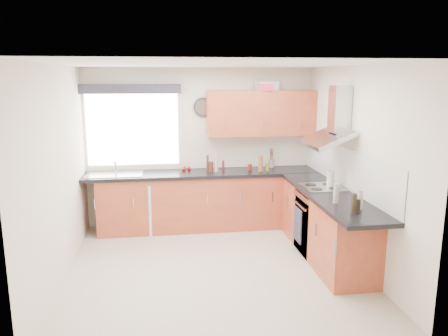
{
  "coord_description": "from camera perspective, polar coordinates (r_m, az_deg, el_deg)",
  "views": [
    {
      "loc": [
        -0.59,
        -5.09,
        2.36
      ],
      "look_at": [
        0.25,
        0.85,
        1.1
      ],
      "focal_mm": 35.0,
      "sensor_mm": 36.0,
      "label": 1
    }
  ],
  "objects": [
    {
      "name": "window_blind",
      "position": [
        6.81,
        -12.1,
        10.08
      ],
      "size": [
        1.5,
        0.18,
        0.14
      ],
      "primitive_type": "cube",
      "color": "#2A2834",
      "rests_on": "wall_back"
    },
    {
      "name": "window",
      "position": [
        6.95,
        -11.83,
        4.91
      ],
      "size": [
        1.4,
        0.02,
        1.1
      ],
      "primitive_type": "cube",
      "color": "silver",
      "rests_on": "wall_back"
    },
    {
      "name": "jar_6",
      "position": [
        6.92,
        -0.1,
        0.39
      ],
      "size": [
        0.04,
        0.04,
        0.15
      ],
      "primitive_type": "cylinder",
      "color": "maroon",
      "rests_on": "worktop_back"
    },
    {
      "name": "extractor_hood",
      "position": [
        5.85,
        14.05,
        5.71
      ],
      "size": [
        0.52,
        0.78,
        0.66
      ],
      "primitive_type": null,
      "color": "#AEAFB0",
      "rests_on": "wall_right"
    },
    {
      "name": "jar_7",
      "position": [
        6.76,
        -0.99,
        0.54
      ],
      "size": [
        0.05,
        0.05,
        0.25
      ],
      "primitive_type": "cylinder",
      "color": "#9C9685",
      "rests_on": "worktop_back"
    },
    {
      "name": "bottle_2",
      "position": [
        5.25,
        14.41,
        -3.22
      ],
      "size": [
        0.06,
        0.06,
        0.24
      ],
      "primitive_type": "cylinder",
      "color": "#A9A190",
      "rests_on": "worktop_right"
    },
    {
      "name": "tomato_cluster",
      "position": [
        6.9,
        -5.05,
        -0.05
      ],
      "size": [
        0.17,
        0.17,
        0.06
      ],
      "primitive_type": null,
      "rotation": [
        0.0,
        0.0,
        0.22
      ],
      "color": "#C50507",
      "rests_on": "worktop_back"
    },
    {
      "name": "base_cab_back",
      "position": [
        6.9,
        -3.66,
        -4.42
      ],
      "size": [
        3.0,
        0.58,
        0.86
      ],
      "primitive_type": "cube",
      "color": "#9B4027",
      "rests_on": "ground_plane"
    },
    {
      "name": "worktop_back",
      "position": [
        6.78,
        -2.86,
        -0.72
      ],
      "size": [
        3.6,
        0.62,
        0.05
      ],
      "primitive_type": "cube",
      "color": "black",
      "rests_on": "base_cab_back"
    },
    {
      "name": "base_cab_corner",
      "position": [
        7.18,
        9.21,
        -3.89
      ],
      "size": [
        0.6,
        0.6,
        0.86
      ],
      "primitive_type": "cube",
      "color": "#9B4027",
      "rests_on": "ground_plane"
    },
    {
      "name": "bottle_0",
      "position": [
        4.93,
        16.61,
        -4.43
      ],
      "size": [
        0.06,
        0.06,
        0.22
      ],
      "primitive_type": "cylinder",
      "color": "black",
      "rests_on": "worktop_right"
    },
    {
      "name": "ceiling",
      "position": [
        5.13,
        -1.47,
        13.41
      ],
      "size": [
        3.6,
        3.6,
        0.02
      ],
      "primitive_type": "cube",
      "color": "white",
      "rests_on": "wall_back"
    },
    {
      "name": "jar_3",
      "position": [
        6.81,
        -2.16,
        0.64
      ],
      "size": [
        0.04,
        0.04,
        0.25
      ],
      "primitive_type": "cylinder",
      "color": "#551E11",
      "rests_on": "worktop_back"
    },
    {
      "name": "bottle_3",
      "position": [
        4.96,
        17.0,
        -4.75
      ],
      "size": [
        0.07,
        0.07,
        0.15
      ],
      "primitive_type": "cylinder",
      "color": "black",
      "rests_on": "worktop_right"
    },
    {
      "name": "jar_5",
      "position": [
        6.9,
        3.39,
        0.1
      ],
      "size": [
        0.07,
        0.07,
        0.09
      ],
      "primitive_type": "cylinder",
      "color": "#5F1714",
      "rests_on": "worktop_back"
    },
    {
      "name": "kitchen_roll",
      "position": [
        6.01,
        13.75,
        -1.39
      ],
      "size": [
        0.12,
        0.12,
        0.22
      ],
      "primitive_type": "cylinder",
      "rotation": [
        0.0,
        0.0,
        0.31
      ],
      "color": "silver",
      "rests_on": "worktop_right"
    },
    {
      "name": "hob_plate",
      "position": [
        5.96,
        12.75,
        -2.45
      ],
      "size": [
        0.52,
        0.52,
        0.01
      ],
      "primitive_type": "cube",
      "color": "#AEAFB0",
      "rests_on": "worktop_right"
    },
    {
      "name": "jar_0",
      "position": [
        6.8,
        4.81,
        0.56
      ],
      "size": [
        0.07,
        0.07,
        0.25
      ],
      "primitive_type": "cylinder",
      "color": "brown",
      "rests_on": "worktop_back"
    },
    {
      "name": "utensil_pot",
      "position": [
        7.15,
        6.2,
        0.61
      ],
      "size": [
        0.11,
        0.11,
        0.13
      ],
      "primitive_type": "cylinder",
      "rotation": [
        0.0,
        0.0,
        -0.18
      ],
      "color": "gray",
      "rests_on": "worktop_back"
    },
    {
      "name": "wall_clock",
      "position": [
        6.9,
        -2.73,
        7.91
      ],
      "size": [
        0.3,
        0.04,
        0.3
      ],
      "primitive_type": "cylinder",
      "rotation": [
        1.57,
        0.0,
        0.0
      ],
      "color": "#2A2834",
      "rests_on": "wall_back"
    },
    {
      "name": "storage_box",
      "position": [
        6.8,
        5.51,
        10.47
      ],
      "size": [
        0.27,
        0.24,
        0.1
      ],
      "primitive_type": "cube",
      "rotation": [
        0.0,
        0.0,
        -0.26
      ],
      "color": "#BD2C40",
      "rests_on": "upper_cabinets"
    },
    {
      "name": "base_cab_right",
      "position": [
        5.97,
        13.13,
        -7.33
      ],
      "size": [
        0.58,
        2.1,
        0.86
      ],
      "primitive_type": "cube",
      "color": "#9B4027",
      "rests_on": "ground_plane"
    },
    {
      "name": "bottle_1",
      "position": [
        5.1,
        17.37,
        -3.96
      ],
      "size": [
        0.06,
        0.06,
        0.22
      ],
      "primitive_type": "cylinder",
      "color": "#B6AE9B",
      "rests_on": "worktop_right"
    },
    {
      "name": "wall_back",
      "position": [
        7.01,
        -3.12,
        2.72
      ],
      "size": [
        3.6,
        0.02,
        2.5
      ],
      "primitive_type": "cube",
      "color": "silver",
      "rests_on": "ground_plane"
    },
    {
      "name": "wall_front",
      "position": [
        3.53,
        2.03,
        -6.5
      ],
      "size": [
        3.6,
        0.02,
        2.5
      ],
      "primitive_type": "cube",
      "color": "silver",
      "rests_on": "ground_plane"
    },
    {
      "name": "jar_2",
      "position": [
        6.78,
        -1.15,
        0.11
      ],
      "size": [
        0.05,
        0.05,
        0.14
      ],
      "primitive_type": "cylinder",
      "color": "brown",
      "rests_on": "worktop_back"
    },
    {
      "name": "ground_plane",
      "position": [
        5.65,
        -1.34,
        -12.86
      ],
      "size": [
        3.6,
        3.6,
        0.0
      ],
      "primitive_type": "plane",
      "color": "beige"
    },
    {
      "name": "wall_left",
      "position": [
        5.35,
        -20.92,
        -0.91
      ],
      "size": [
        0.02,
        3.6,
        2.5
      ],
      "primitive_type": "cube",
      "color": "silver",
      "rests_on": "ground_plane"
    },
    {
      "name": "jar_4",
      "position": [
        6.81,
        -1.73,
        0.2
      ],
      "size": [
        0.07,
        0.07,
        0.15
      ],
      "primitive_type": "cylinder",
      "color": "#50221C",
      "rests_on": "worktop_back"
    },
    {
      "name": "washing_machine",
      "position": [
        6.9,
        -8.01,
        -4.84
      ],
      "size": [
        0.63,
        0.62,
        0.78
      ],
      "primitive_type": "cube",
      "rotation": [
        0.0,
        0.0,
        0.21
      ],
      "color": "silver",
      "rests_on": "ground_plane"
    },
    {
      "name": "splashback",
      "position": [
        6.01,
        15.45,
        0.1
      ],
      "size": [
        0.01,
        3.0,
        0.54
      ],
      "primitive_type": "cube",
      "color": "white",
      "rests_on": "wall_right"
    },
    {
      "name": "worktop_right",
      "position": [
        5.7,
        13.79,
        -3.49
      ],
      "size": [
        0.62,
        2.42,
        0.05
      ],
      "primitive_type": "cube",
      "color": "black",
      "rests_on": "base_cab_right"
    },
    {
      "name": "jar_1",
      "position": [
        6.87,
        5.66,
        0.13
      ],
      "size": [
        0.07,
        0.07,
        0.12
      ],
      "primitive_type": "cylinder",
      "color": "olive",
      "rests_on": "worktop_back"
    },
    {
      "name": "upper_cabinets",
      "position": [
        6.92,
        4.89,
        7.17
      ],
      "size": [
        1.7,
        0.35,
        0.7
      ],
      "primitive_type": "cube",
      "color": "#9B4027",
      "rests_on": "wall_back"
    },
    {
      "name": "sink",
      "position": [
        6.78,
        -14.12,
        -0.51
      ],
      "size": [
        0.84,
        0.46,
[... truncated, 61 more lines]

